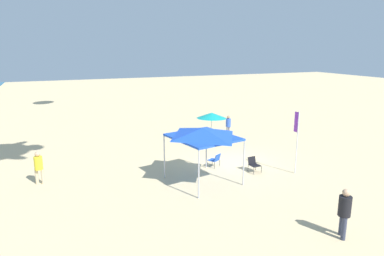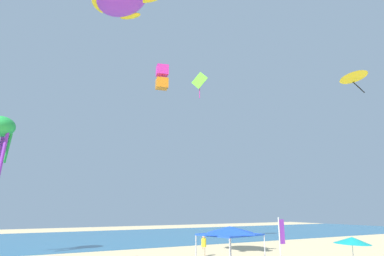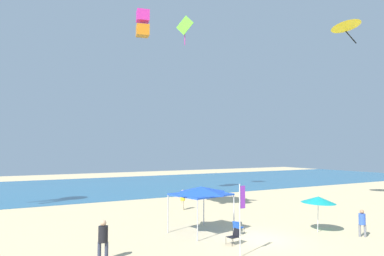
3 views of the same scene
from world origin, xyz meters
name	(u,v)px [view 3 (image 3 of 3)]	position (x,y,z in m)	size (l,w,h in m)	color
ground	(258,240)	(0.00, 0.00, -0.05)	(120.00, 120.00, 0.10)	#D6BC8C
ocean_strip	(105,186)	(0.00, 32.86, 0.01)	(120.00, 28.85, 0.02)	#28668E
canopy_tent	(201,191)	(-2.06, 3.01, 2.57)	(3.70, 3.43, 2.85)	#B7B7BC
beach_umbrella	(318,200)	(4.44, -0.56, 2.02)	(2.15, 2.14, 2.28)	silver
folding_chair_left_of_tent	(234,235)	(-1.83, -0.18, 0.47)	(0.67, 0.59, 0.82)	black
folding_chair_right_of_tent	(238,227)	(-0.36, 1.48, 0.47)	(0.80, 0.75, 0.82)	black
banner_flag	(241,213)	(-2.87, -2.16, 2.11)	(0.36, 0.06, 3.51)	silver
person_by_tent	(103,237)	(-8.89, 0.49, 1.11)	(0.45, 0.45, 1.88)	#33384C
person_near_umbrella	(362,221)	(5.76, -2.63, 0.94)	(0.38, 0.38, 1.60)	slate
person_watching_sky	(183,198)	(0.74, 10.79, 1.00)	(0.40, 0.44, 1.70)	#C6B28C
kite_diamond_lime	(185,26)	(6.03, 20.37, 20.02)	(1.12, 2.41, 3.72)	#66D82D
kite_delta_yellow	(345,24)	(14.86, 4.89, 16.94)	(3.35, 3.38, 2.25)	yellow
kite_box_magenta	(143,23)	(-0.07, 18.57, 18.70)	(1.62, 1.65, 2.84)	#E02D9E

